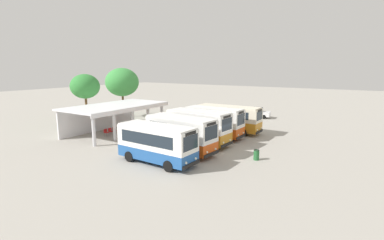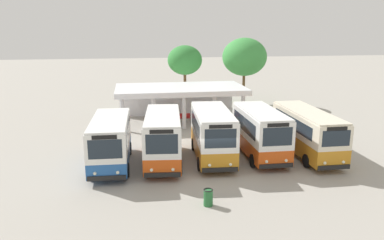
{
  "view_description": "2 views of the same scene",
  "coord_description": "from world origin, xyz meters",
  "px_view_note": "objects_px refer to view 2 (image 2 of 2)",
  "views": [
    {
      "loc": [
        -24.17,
        -12.49,
        7.86
      ],
      "look_at": [
        2.21,
        4.39,
        2.09
      ],
      "focal_mm": 27.03,
      "sensor_mm": 36.0,
      "label": 1
    },
    {
      "loc": [
        -4.82,
        -21.94,
        9.0
      ],
      "look_at": [
        -0.24,
        6.95,
        1.76
      ],
      "focal_mm": 35.51,
      "sensor_mm": 36.0,
      "label": 2
    }
  ],
  "objects_px": {
    "city_bus_middle_cream": "(212,133)",
    "waiting_chair_fifth_seat": "(188,117)",
    "waiting_chair_end_by_column": "(160,118)",
    "city_bus_second_in_row": "(163,136)",
    "city_bus_fourth_amber": "(260,131)",
    "waiting_chair_second_from_end": "(167,117)",
    "waiting_chair_middle_seat": "(174,117)",
    "waiting_chair_fourth_seat": "(181,117)",
    "city_bus_fifth_blue": "(307,131)",
    "city_bus_nearest_orange": "(111,140)",
    "litter_bin_apron": "(208,197)"
  },
  "relations": [
    {
      "from": "city_bus_fourth_amber",
      "to": "waiting_chair_fourth_seat",
      "type": "xyz_separation_m",
      "value": [
        -4.21,
        10.58,
        -1.34
      ]
    },
    {
      "from": "waiting_chair_end_by_column",
      "to": "waiting_chair_fifth_seat",
      "type": "distance_m",
      "value": 2.65
    },
    {
      "from": "waiting_chair_end_by_column",
      "to": "waiting_chair_fifth_seat",
      "type": "relative_size",
      "value": 1.0
    },
    {
      "from": "city_bus_second_in_row",
      "to": "waiting_chair_end_by_column",
      "type": "height_order",
      "value": "city_bus_second_in_row"
    },
    {
      "from": "city_bus_nearest_orange",
      "to": "waiting_chair_fourth_seat",
      "type": "bearing_deg",
      "value": 60.75
    },
    {
      "from": "city_bus_second_in_row",
      "to": "litter_bin_apron",
      "type": "xyz_separation_m",
      "value": [
        1.76,
        -6.67,
        -1.4
      ]
    },
    {
      "from": "city_bus_middle_cream",
      "to": "litter_bin_apron",
      "type": "relative_size",
      "value": 7.68
    },
    {
      "from": "city_bus_fourth_amber",
      "to": "city_bus_second_in_row",
      "type": "bearing_deg",
      "value": -178.04
    },
    {
      "from": "city_bus_middle_cream",
      "to": "waiting_chair_fourth_seat",
      "type": "bearing_deg",
      "value": 94.24
    },
    {
      "from": "city_bus_second_in_row",
      "to": "city_bus_fourth_amber",
      "type": "relative_size",
      "value": 1.06
    },
    {
      "from": "city_bus_nearest_orange",
      "to": "city_bus_second_in_row",
      "type": "bearing_deg",
      "value": -0.04
    },
    {
      "from": "waiting_chair_second_from_end",
      "to": "litter_bin_apron",
      "type": "distance_m",
      "value": 17.58
    },
    {
      "from": "city_bus_nearest_orange",
      "to": "waiting_chair_second_from_end",
      "type": "distance_m",
      "value": 11.95
    },
    {
      "from": "waiting_chair_fifth_seat",
      "to": "city_bus_middle_cream",
      "type": "bearing_deg",
      "value": -89.31
    },
    {
      "from": "waiting_chair_end_by_column",
      "to": "city_bus_fourth_amber",
      "type": "bearing_deg",
      "value": -59.82
    },
    {
      "from": "waiting_chair_fourth_seat",
      "to": "waiting_chair_end_by_column",
      "type": "bearing_deg",
      "value": 177.79
    },
    {
      "from": "waiting_chair_second_from_end",
      "to": "waiting_chair_middle_seat",
      "type": "height_order",
      "value": "same"
    },
    {
      "from": "city_bus_fifth_blue",
      "to": "litter_bin_apron",
      "type": "relative_size",
      "value": 8.9
    },
    {
      "from": "city_bus_middle_cream",
      "to": "city_bus_fourth_amber",
      "type": "bearing_deg",
      "value": 0.82
    },
    {
      "from": "city_bus_fourth_amber",
      "to": "litter_bin_apron",
      "type": "relative_size",
      "value": 7.45
    },
    {
      "from": "city_bus_second_in_row",
      "to": "waiting_chair_fourth_seat",
      "type": "distance_m",
      "value": 11.21
    },
    {
      "from": "city_bus_middle_cream",
      "to": "city_bus_fourth_amber",
      "type": "height_order",
      "value": "city_bus_middle_cream"
    },
    {
      "from": "city_bus_fourth_amber",
      "to": "waiting_chair_end_by_column",
      "type": "xyz_separation_m",
      "value": [
        -6.2,
        10.65,
        -1.34
      ]
    },
    {
      "from": "city_bus_fourth_amber",
      "to": "waiting_chair_middle_seat",
      "type": "bearing_deg",
      "value": 114.53
    },
    {
      "from": "waiting_chair_second_from_end",
      "to": "waiting_chair_middle_seat",
      "type": "relative_size",
      "value": 1.0
    },
    {
      "from": "city_bus_middle_cream",
      "to": "waiting_chair_end_by_column",
      "type": "xyz_separation_m",
      "value": [
        -2.77,
        10.7,
        -1.38
      ]
    },
    {
      "from": "city_bus_fifth_blue",
      "to": "waiting_chair_fifth_seat",
      "type": "relative_size",
      "value": 9.31
    },
    {
      "from": "city_bus_second_in_row",
      "to": "waiting_chair_fourth_seat",
      "type": "xyz_separation_m",
      "value": [
        2.63,
        10.81,
        -1.34
      ]
    },
    {
      "from": "city_bus_nearest_orange",
      "to": "litter_bin_apron",
      "type": "xyz_separation_m",
      "value": [
        5.18,
        -6.67,
        -1.31
      ]
    },
    {
      "from": "city_bus_second_in_row",
      "to": "city_bus_middle_cream",
      "type": "bearing_deg",
      "value": 3.09
    },
    {
      "from": "city_bus_nearest_orange",
      "to": "waiting_chair_end_by_column",
      "type": "height_order",
      "value": "city_bus_nearest_orange"
    },
    {
      "from": "waiting_chair_second_from_end",
      "to": "waiting_chair_fifth_seat",
      "type": "height_order",
      "value": "same"
    },
    {
      "from": "waiting_chair_end_by_column",
      "to": "waiting_chair_middle_seat",
      "type": "xyz_separation_m",
      "value": [
        1.32,
        0.02,
        0.0
      ]
    },
    {
      "from": "city_bus_fifth_blue",
      "to": "waiting_chair_middle_seat",
      "type": "height_order",
      "value": "city_bus_fifth_blue"
    },
    {
      "from": "city_bus_second_in_row",
      "to": "waiting_chair_fourth_seat",
      "type": "bearing_deg",
      "value": 76.31
    },
    {
      "from": "city_bus_nearest_orange",
      "to": "waiting_chair_fifth_seat",
      "type": "xyz_separation_m",
      "value": [
        6.72,
        10.8,
        -1.24
      ]
    },
    {
      "from": "city_bus_middle_cream",
      "to": "city_bus_fifth_blue",
      "type": "distance_m",
      "value": 6.85
    },
    {
      "from": "city_bus_nearest_orange",
      "to": "waiting_chair_fifth_seat",
      "type": "relative_size",
      "value": 8.14
    },
    {
      "from": "city_bus_nearest_orange",
      "to": "waiting_chair_end_by_column",
      "type": "relative_size",
      "value": 8.14
    },
    {
      "from": "city_bus_middle_cream",
      "to": "waiting_chair_middle_seat",
      "type": "bearing_deg",
      "value": 97.7
    },
    {
      "from": "waiting_chair_middle_seat",
      "to": "waiting_chair_fifth_seat",
      "type": "distance_m",
      "value": 1.33
    },
    {
      "from": "city_bus_fifth_blue",
      "to": "waiting_chair_middle_seat",
      "type": "xyz_separation_m",
      "value": [
        -8.29,
        10.82,
        -1.26
      ]
    },
    {
      "from": "city_bus_second_in_row",
      "to": "waiting_chair_end_by_column",
      "type": "relative_size",
      "value": 8.27
    },
    {
      "from": "city_bus_middle_cream",
      "to": "waiting_chair_fifth_seat",
      "type": "distance_m",
      "value": 10.71
    },
    {
      "from": "waiting_chair_middle_seat",
      "to": "waiting_chair_fifth_seat",
      "type": "xyz_separation_m",
      "value": [
        1.32,
        -0.1,
        0.0
      ]
    },
    {
      "from": "city_bus_fourth_amber",
      "to": "waiting_chair_second_from_end",
      "type": "bearing_deg",
      "value": 117.4
    },
    {
      "from": "city_bus_middle_cream",
      "to": "waiting_chair_fifth_seat",
      "type": "xyz_separation_m",
      "value": [
        -0.13,
        10.62,
        -1.38
      ]
    },
    {
      "from": "city_bus_fifth_blue",
      "to": "waiting_chair_fourth_seat",
      "type": "relative_size",
      "value": 9.31
    },
    {
      "from": "city_bus_second_in_row",
      "to": "city_bus_fourth_amber",
      "type": "height_order",
      "value": "city_bus_fourth_amber"
    },
    {
      "from": "city_bus_middle_cream",
      "to": "waiting_chair_second_from_end",
      "type": "distance_m",
      "value": 11.02
    }
  ]
}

